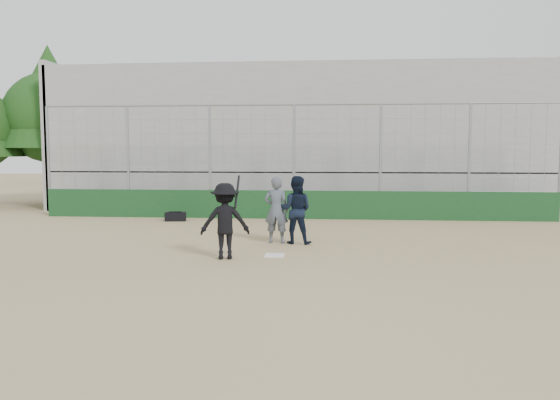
# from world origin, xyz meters

# --- Properties ---
(ground) EXTENTS (90.00, 90.00, 0.00)m
(ground) POSITION_xyz_m (0.00, 0.00, 0.00)
(ground) COLOR olive
(ground) RESTS_ON ground
(home_plate) EXTENTS (0.44, 0.44, 0.02)m
(home_plate) POSITION_xyz_m (0.00, 0.00, 0.01)
(home_plate) COLOR white
(home_plate) RESTS_ON ground
(backstop) EXTENTS (18.10, 0.25, 4.04)m
(backstop) POSITION_xyz_m (0.00, 7.00, 0.96)
(backstop) COLOR #123919
(backstop) RESTS_ON ground
(bleachers) EXTENTS (20.25, 6.70, 6.98)m
(bleachers) POSITION_xyz_m (0.00, 11.95, 2.92)
(bleachers) COLOR gray
(bleachers) RESTS_ON ground
(tree_left) EXTENTS (4.48, 4.48, 7.00)m
(tree_left) POSITION_xyz_m (-11.00, 11.00, 4.39)
(tree_left) COLOR #322112
(tree_left) RESTS_ON ground
(batter_at_plate) EXTENTS (1.18, 0.85, 1.83)m
(batter_at_plate) POSITION_xyz_m (-1.05, -0.42, 0.84)
(batter_at_plate) COLOR black
(batter_at_plate) RESTS_ON ground
(catcher_crouched) EXTENTS (0.96, 0.81, 1.18)m
(catcher_crouched) POSITION_xyz_m (0.38, 1.67, 0.59)
(catcher_crouched) COLOR black
(catcher_crouched) RESTS_ON ground
(umpire) EXTENTS (0.66, 0.47, 1.56)m
(umpire) POSITION_xyz_m (-0.13, 1.75, 0.78)
(umpire) COLOR #4A525E
(umpire) RESTS_ON ground
(equipment_bag) EXTENTS (0.73, 0.38, 0.34)m
(equipment_bag) POSITION_xyz_m (-3.99, 5.94, 0.15)
(equipment_bag) COLOR black
(equipment_bag) RESTS_ON ground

